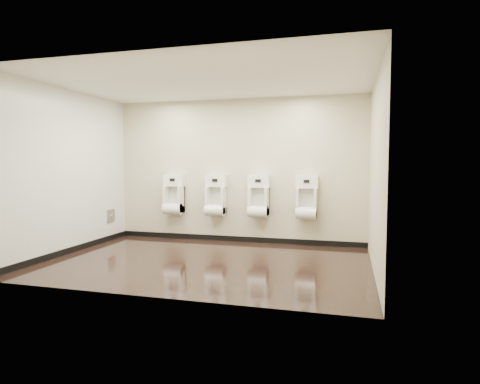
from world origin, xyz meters
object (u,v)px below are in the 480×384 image
(access_panel, at_px, (111,215))
(urinal_3, at_px, (307,201))
(urinal_1, at_px, (216,198))
(urinal_2, at_px, (259,199))
(urinal_0, at_px, (174,197))

(access_panel, distance_m, urinal_3, 3.91)
(urinal_1, height_order, urinal_3, same)
(urinal_2, relative_size, urinal_3, 1.00)
(access_panel, bearing_deg, urinal_0, 18.93)
(urinal_1, bearing_deg, urinal_0, 180.00)
(urinal_0, xyz_separation_m, urinal_1, (0.90, 0.00, 0.00))
(urinal_1, bearing_deg, urinal_3, 0.00)
(urinal_3, bearing_deg, access_panel, -173.97)
(urinal_0, xyz_separation_m, urinal_2, (1.76, 0.00, 0.00))
(access_panel, distance_m, urinal_0, 1.31)
(urinal_0, distance_m, urinal_1, 0.90)
(urinal_3, bearing_deg, urinal_1, 180.00)
(access_panel, height_order, urinal_1, urinal_1)
(access_panel, xyz_separation_m, urinal_3, (3.87, 0.41, 0.36))
(urinal_0, height_order, urinal_2, same)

